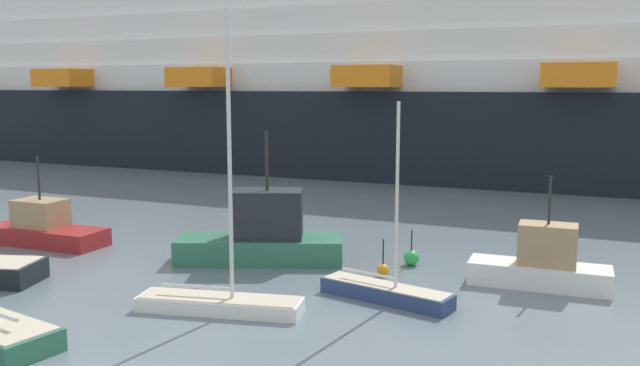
{
  "coord_description": "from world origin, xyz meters",
  "views": [
    {
      "loc": [
        10.83,
        -13.64,
        7.9
      ],
      "look_at": [
        0.0,
        17.82,
        3.01
      ],
      "focal_mm": 37.44,
      "sensor_mm": 36.0,
      "label": 1
    }
  ],
  "objects_px": {
    "cruise_ship": "(322,80)",
    "fishing_boat_0": "(542,264)",
    "sailboat_2": "(220,298)",
    "fishing_boat_2": "(263,236)",
    "fishing_boat_1": "(45,228)",
    "channel_buoy_0": "(411,258)",
    "sailboat_4": "(386,290)",
    "channel_buoy_2": "(383,270)"
  },
  "relations": [
    {
      "from": "sailboat_4",
      "to": "channel_buoy_2",
      "type": "height_order",
      "value": "sailboat_4"
    },
    {
      "from": "fishing_boat_2",
      "to": "channel_buoy_0",
      "type": "distance_m",
      "value": 6.71
    },
    {
      "from": "sailboat_2",
      "to": "sailboat_4",
      "type": "relative_size",
      "value": 1.42
    },
    {
      "from": "fishing_boat_2",
      "to": "sailboat_2",
      "type": "bearing_deg",
      "value": -96.72
    },
    {
      "from": "fishing_boat_2",
      "to": "channel_buoy_0",
      "type": "xyz_separation_m",
      "value": [
        6.47,
        1.55,
        -0.84
      ]
    },
    {
      "from": "fishing_boat_0",
      "to": "fishing_boat_2",
      "type": "distance_m",
      "value": 11.95
    },
    {
      "from": "fishing_boat_2",
      "to": "fishing_boat_1",
      "type": "bearing_deg",
      "value": 164.39
    },
    {
      "from": "sailboat_2",
      "to": "fishing_boat_2",
      "type": "xyz_separation_m",
      "value": [
        -1.31,
        6.66,
        0.69
      ]
    },
    {
      "from": "sailboat_2",
      "to": "sailboat_4",
      "type": "height_order",
      "value": "sailboat_2"
    },
    {
      "from": "sailboat_4",
      "to": "channel_buoy_2",
      "type": "relative_size",
      "value": 4.64
    },
    {
      "from": "cruise_ship",
      "to": "fishing_boat_0",
      "type": "bearing_deg",
      "value": -54.68
    },
    {
      "from": "fishing_boat_2",
      "to": "cruise_ship",
      "type": "height_order",
      "value": "cruise_ship"
    },
    {
      "from": "fishing_boat_0",
      "to": "channel_buoy_0",
      "type": "relative_size",
      "value": 3.42
    },
    {
      "from": "cruise_ship",
      "to": "channel_buoy_2",
      "type": "bearing_deg",
      "value": -63.13
    },
    {
      "from": "fishing_boat_0",
      "to": "fishing_boat_2",
      "type": "bearing_deg",
      "value": -177.3
    },
    {
      "from": "sailboat_4",
      "to": "channel_buoy_0",
      "type": "xyz_separation_m",
      "value": [
        -0.07,
        5.14,
        -0.06
      ]
    },
    {
      "from": "fishing_boat_1",
      "to": "fishing_boat_2",
      "type": "height_order",
      "value": "fishing_boat_2"
    },
    {
      "from": "channel_buoy_2",
      "to": "sailboat_2",
      "type": "bearing_deg",
      "value": -125.33
    },
    {
      "from": "channel_buoy_0",
      "to": "fishing_boat_1",
      "type": "bearing_deg",
      "value": -173.7
    },
    {
      "from": "channel_buoy_2",
      "to": "fishing_boat_2",
      "type": "bearing_deg",
      "value": 175.07
    },
    {
      "from": "sailboat_2",
      "to": "channel_buoy_0",
      "type": "distance_m",
      "value": 9.7
    },
    {
      "from": "channel_buoy_0",
      "to": "channel_buoy_2",
      "type": "relative_size",
      "value": 1.01
    },
    {
      "from": "sailboat_4",
      "to": "sailboat_2",
      "type": "bearing_deg",
      "value": -132.39
    },
    {
      "from": "sailboat_2",
      "to": "fishing_boat_2",
      "type": "height_order",
      "value": "sailboat_2"
    },
    {
      "from": "fishing_boat_1",
      "to": "channel_buoy_2",
      "type": "bearing_deg",
      "value": -176.72
    },
    {
      "from": "fishing_boat_1",
      "to": "channel_buoy_0",
      "type": "xyz_separation_m",
      "value": [
        18.16,
        2.0,
        -0.45
      ]
    },
    {
      "from": "fishing_boat_0",
      "to": "channel_buoy_2",
      "type": "distance_m",
      "value": 6.32
    },
    {
      "from": "sailboat_4",
      "to": "cruise_ship",
      "type": "distance_m",
      "value": 42.62
    },
    {
      "from": "fishing_boat_0",
      "to": "cruise_ship",
      "type": "height_order",
      "value": "cruise_ship"
    },
    {
      "from": "fishing_boat_1",
      "to": "cruise_ship",
      "type": "distance_m",
      "value": 36.57
    },
    {
      "from": "fishing_boat_2",
      "to": "channel_buoy_2",
      "type": "height_order",
      "value": "fishing_boat_2"
    },
    {
      "from": "channel_buoy_0",
      "to": "cruise_ship",
      "type": "bearing_deg",
      "value": 114.88
    },
    {
      "from": "fishing_boat_0",
      "to": "fishing_boat_1",
      "type": "distance_m",
      "value": 23.64
    },
    {
      "from": "fishing_boat_2",
      "to": "fishing_boat_0",
      "type": "bearing_deg",
      "value": -17.27
    },
    {
      "from": "channel_buoy_0",
      "to": "cruise_ship",
      "type": "height_order",
      "value": "cruise_ship"
    },
    {
      "from": "channel_buoy_0",
      "to": "channel_buoy_2",
      "type": "bearing_deg",
      "value": -111.15
    },
    {
      "from": "fishing_boat_0",
      "to": "fishing_boat_1",
      "type": "height_order",
      "value": "fishing_boat_1"
    },
    {
      "from": "fishing_boat_1",
      "to": "channel_buoy_0",
      "type": "bearing_deg",
      "value": -170.31
    },
    {
      "from": "fishing_boat_0",
      "to": "sailboat_4",
      "type": "bearing_deg",
      "value": -143.41
    },
    {
      "from": "sailboat_4",
      "to": "fishing_boat_0",
      "type": "relative_size",
      "value": 1.34
    },
    {
      "from": "fishing_boat_0",
      "to": "channel_buoy_2",
      "type": "xyz_separation_m",
      "value": [
        -6.26,
        -0.61,
        -0.63
      ]
    },
    {
      "from": "fishing_boat_1",
      "to": "channel_buoy_2",
      "type": "relative_size",
      "value": 4.03
    }
  ]
}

